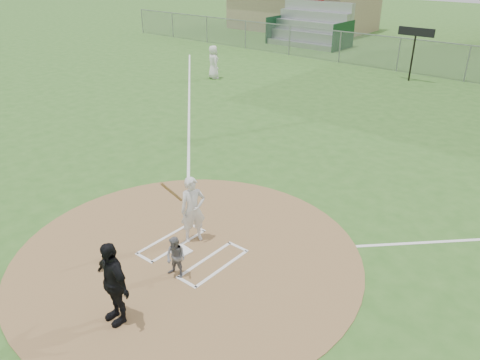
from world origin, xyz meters
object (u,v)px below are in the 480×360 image
Objects in this scene: umpire at (113,283)px; batter_at_plate at (193,209)px; catcher at (176,258)px; ondeck_player at (213,62)px; home_plate at (181,251)px.

batter_at_plate is at bearing 113.18° from umpire.
ondeck_player reaches higher than catcher.
umpire reaches higher than batter_at_plate.
home_plate is at bearing 121.15° from catcher.
umpire is 19.94m from ondeck_player.
home_plate is 1.06m from batter_at_plate.
home_plate is 0.24× the size of umpire.
ondeck_player is (-11.27, 13.51, 0.90)m from home_plate.
home_plate is at bearing 159.00° from ondeck_player.
catcher is at bearing -60.06° from batter_at_plate.
catcher is 18.55m from ondeck_player.
umpire is (0.09, -1.71, 0.40)m from catcher.
home_plate is 17.61m from ondeck_player.
ondeck_player reaches higher than umpire.
umpire is at bearing -74.24° from batter_at_plate.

